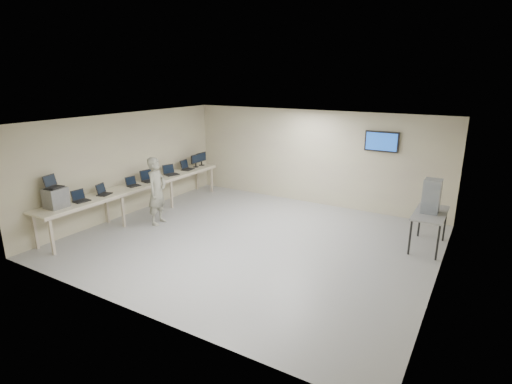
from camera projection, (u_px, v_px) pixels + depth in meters
The scene contains 15 objects.
room at pixel (254, 183), 9.05m from camera, with size 8.01×7.01×2.81m.
workbench at pixel (140, 186), 10.95m from camera, with size 0.76×6.00×0.90m.
equipment_box at pixel (56, 198), 8.90m from camera, with size 0.38×0.44×0.45m, color slate.
laptop_on_box at pixel (52, 185), 8.84m from camera, with size 0.38×0.41×0.28m.
laptop_0 at pixel (80, 198), 9.39m from camera, with size 0.30×0.36×0.27m.
laptop_1 at pixel (103, 192), 9.93m from camera, with size 0.36×0.40×0.27m.
laptop_2 at pixel (132, 184), 10.71m from camera, with size 0.31×0.36×0.25m.
laptop_3 at pixel (149, 178), 11.19m from camera, with size 0.39×0.44×0.31m.
laptop_4 at pixel (170, 172), 11.92m from camera, with size 0.43×0.45×0.30m.
laptop_5 at pixel (186, 167), 12.58m from camera, with size 0.36×0.42×0.30m.
monitor_near at pixel (196, 160), 12.87m from camera, with size 0.18×0.41×0.41m.
monitor_far at pixel (201, 158), 13.11m from camera, with size 0.19×0.43×0.43m.
soldier at pixel (157, 191), 10.29m from camera, with size 0.65×0.42×1.77m, color gray.
side_table at pixel (430, 215), 8.85m from camera, with size 0.65×1.40×0.84m.
storage_bins at pixel (432, 196), 8.73m from camera, with size 0.35×0.39×0.75m.
Camera 1 is at (4.55, -7.44, 3.74)m, focal length 28.00 mm.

